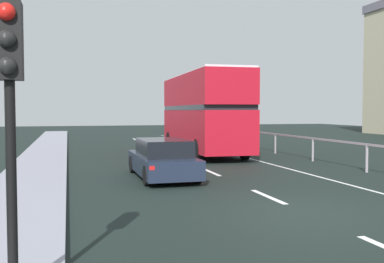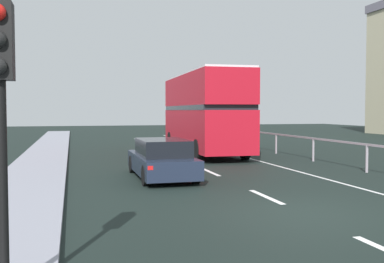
{
  "view_description": "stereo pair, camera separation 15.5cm",
  "coord_description": "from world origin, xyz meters",
  "views": [
    {
      "loc": [
        -5.17,
        -9.04,
        2.32
      ],
      "look_at": [
        -0.07,
        9.23,
        1.42
      ],
      "focal_mm": 41.69,
      "sensor_mm": 36.0,
      "label": 1
    },
    {
      "loc": [
        -5.02,
        -9.08,
        2.32
      ],
      "look_at": [
        -0.07,
        9.23,
        1.42
      ],
      "focal_mm": 41.69,
      "sensor_mm": 36.0,
      "label": 2
    }
  ],
  "objects": [
    {
      "name": "traffic_signal_pole",
      "position": [
        -5.82,
        -3.5,
        2.72
      ],
      "size": [
        0.3,
        0.42,
        3.43
      ],
      "color": "black",
      "rests_on": "near_sidewalk_kerb"
    },
    {
      "name": "bridge_side_railing",
      "position": [
        5.6,
        9.0,
        0.89
      ],
      "size": [
        0.1,
        42.0,
        1.09
      ],
      "color": "gray",
      "rests_on": "ground"
    },
    {
      "name": "ground_plane",
      "position": [
        0.0,
        0.0,
        -0.05
      ],
      "size": [
        74.83,
        120.0,
        0.1
      ],
      "primitive_type": "cube",
      "color": "black"
    },
    {
      "name": "hatchback_car_near",
      "position": [
        -2.05,
        5.9,
        0.65
      ],
      "size": [
        1.81,
        4.46,
        1.34
      ],
      "rotation": [
        0.0,
        0.0,
        0.0
      ],
      "color": "#1B2436",
      "rests_on": "ground"
    },
    {
      "name": "near_sidewalk_kerb",
      "position": [
        -6.34,
        0.0,
        0.07
      ],
      "size": [
        2.21,
        80.0,
        0.14
      ],
      "primitive_type": "cube",
      "color": "gray",
      "rests_on": "ground"
    },
    {
      "name": "lane_paint_markings",
      "position": [
        2.13,
        8.24,
        0.0
      ],
      "size": [
        3.41,
        46.0,
        0.01
      ],
      "color": "silver",
      "rests_on": "ground"
    },
    {
      "name": "double_decker_bus_red",
      "position": [
        1.85,
        13.96,
        2.29
      ],
      "size": [
        2.86,
        10.12,
        4.29
      ],
      "rotation": [
        0.0,
        0.0,
        -0.04
      ],
      "color": "#B21220",
      "rests_on": "ground"
    }
  ]
}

